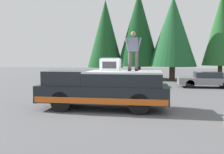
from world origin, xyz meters
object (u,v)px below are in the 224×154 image
pickup_truck (103,89)px  parked_car_grey (207,80)px  person_on_truck_bed (133,50)px  compressor_unit (111,64)px  parked_car_maroon (132,79)px

pickup_truck → parked_car_grey: 10.75m
person_on_truck_bed → parked_car_grey: 10.07m
compressor_unit → person_on_truck_bed: person_on_truck_bed is taller
pickup_truck → parked_car_grey: (8.81, -6.15, -0.29)m
compressor_unit → person_on_truck_bed: (0.20, -0.95, 0.62)m
pickup_truck → parked_car_grey: size_ratio=1.35×
pickup_truck → compressor_unit: (0.03, -0.31, 1.05)m
person_on_truck_bed → parked_car_maroon: size_ratio=0.41×
parked_car_grey → parked_car_maroon: (-0.02, 5.60, 0.00)m
person_on_truck_bed → parked_car_grey: (8.58, -4.89, -1.97)m
pickup_truck → person_on_truck_bed: 2.11m
compressor_unit → person_on_truck_bed: size_ratio=0.50×
parked_car_maroon → compressor_unit: bearing=178.4°
compressor_unit → parked_car_maroon: (8.76, -0.25, -1.35)m
pickup_truck → parked_car_maroon: 8.81m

